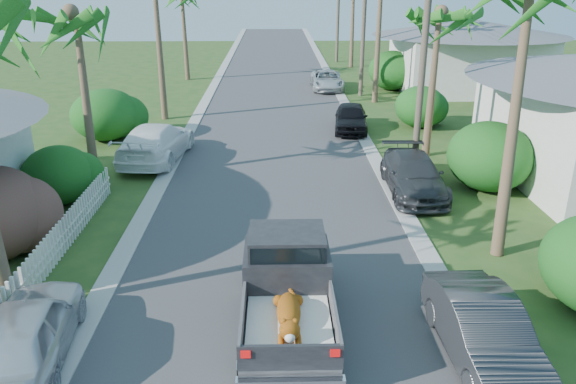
{
  "coord_description": "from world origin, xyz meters",
  "views": [
    {
      "loc": [
        0.05,
        -8.23,
        7.43
      ],
      "look_at": [
        0.4,
        7.21,
        1.4
      ],
      "focal_mm": 35.0,
      "sensor_mm": 36.0,
      "label": 1
    }
  ],
  "objects_px": {
    "palm_l_b": "(74,14)",
    "house_right_far": "(467,58)",
    "pickup_truck": "(287,279)",
    "utility_pole_c": "(364,22)",
    "parked_car_lf": "(156,142)",
    "utility_pole_b": "(424,55)",
    "parked_car_rf": "(351,118)",
    "utility_pole_d": "(338,8)",
    "parked_car_rd": "(327,80)",
    "parked_car_ln": "(26,333)",
    "parked_car_rm": "(413,175)",
    "parked_car_rn": "(483,332)",
    "palm_r_b": "(439,13)"
  },
  "relations": [
    {
      "from": "parked_car_rf",
      "to": "house_right_far",
      "type": "relative_size",
      "value": 0.44
    },
    {
      "from": "house_right_far",
      "to": "parked_car_rf",
      "type": "bearing_deg",
      "value": -130.46
    },
    {
      "from": "parked_car_lf",
      "to": "utility_pole_b",
      "type": "xyz_separation_m",
      "value": [
        10.6,
        -1.67,
        3.81
      ]
    },
    {
      "from": "parked_car_rn",
      "to": "parked_car_lf",
      "type": "bearing_deg",
      "value": 122.32
    },
    {
      "from": "palm_r_b",
      "to": "utility_pole_d",
      "type": "xyz_separation_m",
      "value": [
        -1.0,
        28.0,
        -1.35
      ]
    },
    {
      "from": "parked_car_rm",
      "to": "utility_pole_d",
      "type": "bearing_deg",
      "value": 89.96
    },
    {
      "from": "parked_car_lf",
      "to": "parked_car_ln",
      "type": "bearing_deg",
      "value": 96.66
    },
    {
      "from": "parked_car_lf",
      "to": "utility_pole_b",
      "type": "height_order",
      "value": "utility_pole_b"
    },
    {
      "from": "parked_car_ln",
      "to": "utility_pole_c",
      "type": "height_order",
      "value": "utility_pole_c"
    },
    {
      "from": "palm_l_b",
      "to": "utility_pole_d",
      "type": "bearing_deg",
      "value": 68.2
    },
    {
      "from": "palm_l_b",
      "to": "utility_pole_b",
      "type": "height_order",
      "value": "utility_pole_b"
    },
    {
      "from": "parked_car_rd",
      "to": "utility_pole_d",
      "type": "xyz_separation_m",
      "value": [
        2.0,
        12.9,
        3.98
      ]
    },
    {
      "from": "parked_car_rm",
      "to": "palm_r_b",
      "type": "xyz_separation_m",
      "value": [
        1.61,
        4.38,
        5.28
      ]
    },
    {
      "from": "parked_car_rf",
      "to": "parked_car_rd",
      "type": "bearing_deg",
      "value": 97.82
    },
    {
      "from": "parked_car_lf",
      "to": "palm_r_b",
      "type": "relative_size",
      "value": 0.75
    },
    {
      "from": "parked_car_rn",
      "to": "utility_pole_d",
      "type": "bearing_deg",
      "value": 86.11
    },
    {
      "from": "parked_car_rn",
      "to": "palm_r_b",
      "type": "height_order",
      "value": "palm_r_b"
    },
    {
      "from": "parked_car_ln",
      "to": "pickup_truck",
      "type": "bearing_deg",
      "value": -170.72
    },
    {
      "from": "utility_pole_c",
      "to": "utility_pole_d",
      "type": "xyz_separation_m",
      "value": [
        0.0,
        15.0,
        0.0
      ]
    },
    {
      "from": "parked_car_rf",
      "to": "palm_l_b",
      "type": "xyz_separation_m",
      "value": [
        -10.64,
        -7.27,
        5.47
      ]
    },
    {
      "from": "palm_r_b",
      "to": "utility_pole_b",
      "type": "bearing_deg",
      "value": -116.57
    },
    {
      "from": "palm_l_b",
      "to": "palm_r_b",
      "type": "relative_size",
      "value": 1.03
    },
    {
      "from": "palm_l_b",
      "to": "house_right_far",
      "type": "xyz_separation_m",
      "value": [
        19.8,
        18.0,
        -4.03
      ]
    },
    {
      "from": "pickup_truck",
      "to": "parked_car_rf",
      "type": "xyz_separation_m",
      "value": [
        3.57,
        16.45,
        -0.34
      ]
    },
    {
      "from": "house_right_far",
      "to": "parked_car_rm",
      "type": "bearing_deg",
      "value": -112.47
    },
    {
      "from": "pickup_truck",
      "to": "parked_car_rd",
      "type": "distance_m",
      "value": 27.48
    },
    {
      "from": "parked_car_ln",
      "to": "utility_pole_b",
      "type": "bearing_deg",
      "value": -138.73
    },
    {
      "from": "parked_car_ln",
      "to": "parked_car_rd",
      "type": "bearing_deg",
      "value": -113.13
    },
    {
      "from": "palm_l_b",
      "to": "utility_pole_b",
      "type": "xyz_separation_m",
      "value": [
        12.4,
        1.0,
        -1.55
      ]
    },
    {
      "from": "parked_car_rn",
      "to": "parked_car_rm",
      "type": "relative_size",
      "value": 0.88
    },
    {
      "from": "parked_car_rm",
      "to": "parked_car_ln",
      "type": "distance_m",
      "value": 13.64
    },
    {
      "from": "parked_car_rd",
      "to": "parked_car_lf",
      "type": "height_order",
      "value": "parked_car_lf"
    },
    {
      "from": "palm_l_b",
      "to": "parked_car_rn",
      "type": "bearing_deg",
      "value": -44.51
    },
    {
      "from": "parked_car_rm",
      "to": "parked_car_rf",
      "type": "height_order",
      "value": "parked_car_rm"
    },
    {
      "from": "utility_pole_d",
      "to": "parked_car_rd",
      "type": "bearing_deg",
      "value": -98.81
    },
    {
      "from": "palm_r_b",
      "to": "utility_pole_c",
      "type": "xyz_separation_m",
      "value": [
        -1.0,
        13.0,
        -1.35
      ]
    },
    {
      "from": "parked_car_rd",
      "to": "utility_pole_b",
      "type": "bearing_deg",
      "value": -83.41
    },
    {
      "from": "utility_pole_d",
      "to": "parked_car_rf",
      "type": "bearing_deg",
      "value": -94.23
    },
    {
      "from": "parked_car_rm",
      "to": "palm_l_b",
      "type": "height_order",
      "value": "palm_l_b"
    },
    {
      "from": "parked_car_rm",
      "to": "parked_car_ln",
      "type": "height_order",
      "value": "parked_car_ln"
    },
    {
      "from": "palm_l_b",
      "to": "parked_car_ln",
      "type": "bearing_deg",
      "value": -80.43
    },
    {
      "from": "parked_car_rm",
      "to": "parked_car_rn",
      "type": "bearing_deg",
      "value": -93.66
    },
    {
      "from": "parked_car_lf",
      "to": "house_right_far",
      "type": "height_order",
      "value": "house_right_far"
    },
    {
      "from": "parked_car_rd",
      "to": "parked_car_ln",
      "type": "relative_size",
      "value": 1.07
    },
    {
      "from": "parked_car_rm",
      "to": "parked_car_rd",
      "type": "relative_size",
      "value": 1.04
    },
    {
      "from": "palm_l_b",
      "to": "pickup_truck",
      "type": "bearing_deg",
      "value": -52.37
    },
    {
      "from": "parked_car_rm",
      "to": "parked_car_rf",
      "type": "relative_size",
      "value": 1.18
    },
    {
      "from": "parked_car_rf",
      "to": "parked_car_rn",
      "type": "bearing_deg",
      "value": -82.32
    },
    {
      "from": "parked_car_rd",
      "to": "house_right_far",
      "type": "distance_m",
      "value": 9.52
    },
    {
      "from": "pickup_truck",
      "to": "utility_pole_c",
      "type": "relative_size",
      "value": 0.57
    }
  ]
}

